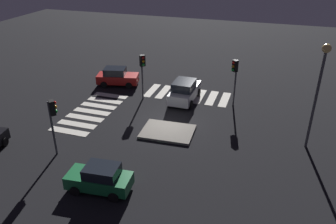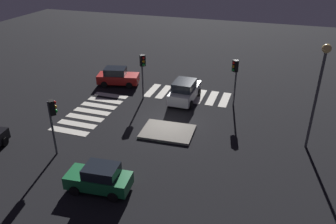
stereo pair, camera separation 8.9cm
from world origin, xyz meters
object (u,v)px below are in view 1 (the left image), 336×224
traffic_light_south (235,72)px  traffic_light_east (142,66)px  traffic_light_north (53,114)px  traffic_island (168,132)px  car_silver (185,91)px  car_green (100,178)px  street_lamp (320,79)px  car_red (117,77)px

traffic_light_south → traffic_light_east: traffic_light_east is taller
traffic_light_south → traffic_light_north: bearing=-0.5°
traffic_light_south → traffic_light_east: (7.71, 1.10, 0.01)m
traffic_light_east → traffic_island: bearing=-5.6°
traffic_light_north → traffic_island: bearing=-9.1°
car_silver → car_green: size_ratio=1.18×
car_silver → street_lamp: street_lamp is taller
traffic_light_north → car_green: bearing=-76.6°
car_silver → traffic_light_east: size_ratio=1.10×
traffic_light_north → street_lamp: bearing=-26.7°
traffic_island → car_silver: size_ratio=0.88×
traffic_light_north → traffic_light_south: size_ratio=0.95×
car_green → traffic_light_north: bearing=-33.8°
car_red → traffic_light_north: size_ratio=1.10×
car_green → traffic_light_north: size_ratio=0.98×
car_silver → traffic_light_north: size_ratio=1.16×
car_green → traffic_light_south: traffic_light_south is taller
car_green → traffic_light_east: traffic_light_east is taller
car_red → car_green: (-5.94, 14.62, -0.07)m
traffic_island → traffic_light_south: 7.81m
traffic_island → traffic_light_east: (3.91, -5.04, 3.00)m
traffic_light_north → street_lamp: 16.86m
traffic_island → car_silver: car_silver is taller
street_lamp → car_green: bearing=36.8°
traffic_island → car_silver: (0.34, -5.81, 0.85)m
traffic_island → street_lamp: size_ratio=0.54×
traffic_light_east → traffic_light_north: bearing=-55.6°
car_silver → car_green: car_silver is taller
car_red → traffic_light_east: (-3.67, 2.34, 2.23)m
car_red → traffic_light_north: traffic_light_north is taller
car_red → traffic_light_east: bearing=-45.6°
traffic_light_east → street_lamp: (-13.51, 3.87, 1.85)m
traffic_light_south → traffic_island: bearing=9.6°
car_silver → street_lamp: size_ratio=0.62×
traffic_island → car_green: (1.64, 7.25, 0.70)m
car_green → traffic_light_east: 12.70m
traffic_island → car_red: car_red is taller
street_lamp → traffic_light_east: bearing=-16.0°
traffic_light_north → traffic_light_south: (-9.83, -10.95, 0.16)m
car_red → traffic_light_east: traffic_light_east is taller
traffic_light_north → traffic_light_east: (-2.12, -9.85, 0.17)m
car_red → traffic_light_south: 11.66m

